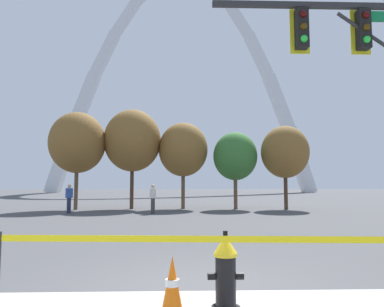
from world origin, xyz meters
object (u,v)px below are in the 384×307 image
object	(u,v)px
pedestrian_walking_left	(153,199)
traffic_signal_gantry	(377,72)
fire_hydrant	(226,272)
pedestrian_standing_center	(69,198)
traffic_cone_by_hydrant	(172,287)
monument_arch	(182,92)

from	to	relation	value
pedestrian_walking_left	traffic_signal_gantry	bearing A→B (deg)	-63.77
traffic_signal_gantry	pedestrian_walking_left	size ratio (longest dim) A/B	3.77
fire_hydrant	traffic_signal_gantry	size ratio (longest dim) A/B	0.17
traffic_signal_gantry	pedestrian_standing_center	xyz separation A→B (m)	(-10.51, 12.36, -3.25)
fire_hydrant	pedestrian_walking_left	xyz separation A→B (m)	(-2.09, 14.89, 0.35)
traffic_cone_by_hydrant	traffic_signal_gantry	bearing A→B (deg)	36.08
traffic_signal_gantry	monument_arch	xyz separation A→B (m)	(-4.13, 62.16, 15.94)
traffic_signal_gantry	monument_arch	world-z (taller)	monument_arch
fire_hydrant	monument_arch	size ratio (longest dim) A/B	0.02
traffic_cone_by_hydrant	fire_hydrant	bearing A→B (deg)	20.69
monument_arch	traffic_signal_gantry	bearing A→B (deg)	-86.20
traffic_cone_by_hydrant	monument_arch	world-z (taller)	monument_arch
fire_hydrant	pedestrian_walking_left	world-z (taller)	pedestrian_walking_left
traffic_cone_by_hydrant	traffic_signal_gantry	xyz separation A→B (m)	(4.45, 3.24, 3.71)
monument_arch	pedestrian_standing_center	size ratio (longest dim) A/B	33.04
monument_arch	traffic_cone_by_hydrant	bearing A→B (deg)	-90.28
traffic_signal_gantry	monument_arch	bearing A→B (deg)	93.80
fire_hydrant	pedestrian_walking_left	bearing A→B (deg)	97.98
pedestrian_walking_left	monument_arch	bearing A→B (deg)	88.02
fire_hydrant	monument_arch	distance (m)	68.01
traffic_cone_by_hydrant	pedestrian_standing_center	distance (m)	16.75
fire_hydrant	pedestrian_walking_left	distance (m)	15.04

